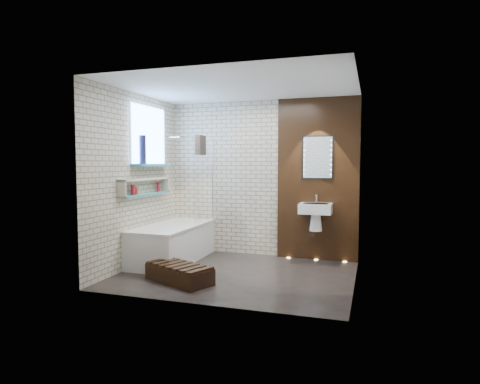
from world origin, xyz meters
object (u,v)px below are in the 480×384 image
(bathtub, at_px, (173,243))
(washbasin, at_px, (316,212))
(walnut_step, at_px, (179,274))
(led_mirror, at_px, (318,157))
(bath_screen, at_px, (204,180))

(bathtub, relative_size, washbasin, 3.00)
(washbasin, bearing_deg, bathtub, -163.99)
(washbasin, distance_m, walnut_step, 2.37)
(led_mirror, bearing_deg, walnut_step, -130.41)
(washbasin, height_order, walnut_step, washbasin)
(led_mirror, xyz_separation_m, walnut_step, (-1.55, -1.82, -1.55))
(bathtub, xyz_separation_m, walnut_step, (0.62, -1.04, -0.19))
(led_mirror, bearing_deg, bathtub, -160.22)
(bathtub, distance_m, led_mirror, 2.68)
(walnut_step, bearing_deg, bathtub, 121.05)
(led_mirror, bearing_deg, washbasin, -90.00)
(bathtub, bearing_deg, walnut_step, -58.95)
(led_mirror, height_order, walnut_step, led_mirror)
(bathtub, height_order, walnut_step, bathtub)
(bathtub, xyz_separation_m, bath_screen, (0.35, 0.44, 0.99))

